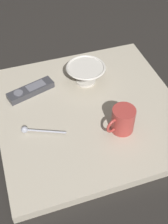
# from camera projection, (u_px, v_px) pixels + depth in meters

# --- Properties ---
(ground_plane) EXTENTS (6.00, 6.00, 0.00)m
(ground_plane) POSITION_uv_depth(u_px,v_px,m) (88.00, 115.00, 1.05)
(ground_plane) COLOR black
(table) EXTENTS (0.62, 0.63, 0.03)m
(table) POSITION_uv_depth(u_px,v_px,m) (88.00, 112.00, 1.04)
(table) COLOR #B7AD99
(table) RESTS_ON ground
(cereal_bowl) EXTENTS (0.15, 0.15, 0.07)m
(cereal_bowl) POSITION_uv_depth(u_px,v_px,m) (86.00, 73.00, 1.10)
(cereal_bowl) COLOR beige
(cereal_bowl) RESTS_ON table
(coffee_mug) EXTENTS (0.07, 0.10, 0.09)m
(coffee_mug) POSITION_uv_depth(u_px,v_px,m) (123.00, 120.00, 0.94)
(coffee_mug) COLOR #A53833
(coffee_mug) RESTS_ON table
(teaspoon) EXTENTS (0.07, 0.14, 0.02)m
(teaspoon) POSITION_uv_depth(u_px,v_px,m) (31.00, 130.00, 0.95)
(teaspoon) COLOR #A3A5B2
(teaspoon) RESTS_ON table
(tv_remote_near) EXTENTS (0.10, 0.18, 0.03)m
(tv_remote_near) POSITION_uv_depth(u_px,v_px,m) (31.00, 90.00, 1.08)
(tv_remote_near) COLOR #38383D
(tv_remote_near) RESTS_ON table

